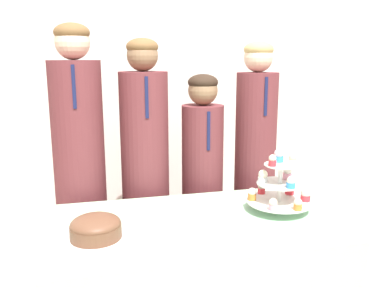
{
  "coord_description": "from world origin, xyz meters",
  "views": [
    {
      "loc": [
        -0.42,
        -1.31,
        1.48
      ],
      "look_at": [
        -0.0,
        0.41,
        1.1
      ],
      "focal_mm": 38.0,
      "sensor_mm": 36.0,
      "label": 1
    }
  ],
  "objects_px": {
    "student_1": "(146,183)",
    "student_2": "(202,193)",
    "cupcake_stand": "(280,186)",
    "student_3": "(254,175)",
    "cake_knife": "(131,262)",
    "student_0": "(81,182)",
    "round_cake": "(96,229)"
  },
  "relations": [
    {
      "from": "cake_knife",
      "to": "student_0",
      "type": "distance_m",
      "value": 0.92
    },
    {
      "from": "cupcake_stand",
      "to": "student_1",
      "type": "height_order",
      "value": "student_1"
    },
    {
      "from": "student_0",
      "to": "student_3",
      "type": "height_order",
      "value": "student_0"
    },
    {
      "from": "student_1",
      "to": "student_2",
      "type": "height_order",
      "value": "student_1"
    },
    {
      "from": "cake_knife",
      "to": "student_1",
      "type": "xyz_separation_m",
      "value": [
        0.17,
        0.9,
        0.01
      ]
    },
    {
      "from": "round_cake",
      "to": "cupcake_stand",
      "type": "xyz_separation_m",
      "value": [
        0.88,
        0.13,
        0.07
      ]
    },
    {
      "from": "student_0",
      "to": "student_1",
      "type": "bearing_deg",
      "value": -0.0
    },
    {
      "from": "cake_knife",
      "to": "student_2",
      "type": "height_order",
      "value": "student_2"
    },
    {
      "from": "student_1",
      "to": "round_cake",
      "type": "bearing_deg",
      "value": -113.21
    },
    {
      "from": "round_cake",
      "to": "student_2",
      "type": "bearing_deg",
      "value": 46.85
    },
    {
      "from": "student_2",
      "to": "student_3",
      "type": "xyz_separation_m",
      "value": [
        0.34,
        0.0,
        0.09
      ]
    },
    {
      "from": "cupcake_stand",
      "to": "student_3",
      "type": "xyz_separation_m",
      "value": [
        0.09,
        0.55,
        -0.11
      ]
    },
    {
      "from": "round_cake",
      "to": "cake_knife",
      "type": "height_order",
      "value": "round_cake"
    },
    {
      "from": "cake_knife",
      "to": "student_0",
      "type": "bearing_deg",
      "value": 104.74
    },
    {
      "from": "cake_knife",
      "to": "cupcake_stand",
      "type": "xyz_separation_m",
      "value": [
        0.76,
        0.35,
        0.12
      ]
    },
    {
      "from": "student_0",
      "to": "student_2",
      "type": "relative_size",
      "value": 1.19
    },
    {
      "from": "cupcake_stand",
      "to": "student_1",
      "type": "relative_size",
      "value": 0.2
    },
    {
      "from": "cake_knife",
      "to": "student_0",
      "type": "relative_size",
      "value": 0.19
    },
    {
      "from": "cupcake_stand",
      "to": "student_2",
      "type": "xyz_separation_m",
      "value": [
        -0.24,
        0.55,
        -0.2
      ]
    },
    {
      "from": "student_2",
      "to": "round_cake",
      "type": "bearing_deg",
      "value": -133.15
    },
    {
      "from": "cupcake_stand",
      "to": "student_3",
      "type": "height_order",
      "value": "student_3"
    },
    {
      "from": "student_1",
      "to": "student_3",
      "type": "bearing_deg",
      "value": -0.0
    },
    {
      "from": "cake_knife",
      "to": "cupcake_stand",
      "type": "distance_m",
      "value": 0.84
    },
    {
      "from": "student_3",
      "to": "round_cake",
      "type": "bearing_deg",
      "value": -145.12
    },
    {
      "from": "cupcake_stand",
      "to": "student_0",
      "type": "distance_m",
      "value": 1.1
    },
    {
      "from": "round_cake",
      "to": "student_0",
      "type": "xyz_separation_m",
      "value": [
        -0.07,
        0.68,
        0.0
      ]
    },
    {
      "from": "student_1",
      "to": "student_0",
      "type": "bearing_deg",
      "value": 180.0
    },
    {
      "from": "cake_knife",
      "to": "student_1",
      "type": "bearing_deg",
      "value": 81.77
    },
    {
      "from": "student_2",
      "to": "student_3",
      "type": "height_order",
      "value": "student_3"
    },
    {
      "from": "cake_knife",
      "to": "student_1",
      "type": "height_order",
      "value": "student_1"
    },
    {
      "from": "round_cake",
      "to": "student_1",
      "type": "distance_m",
      "value": 0.74
    },
    {
      "from": "student_3",
      "to": "cupcake_stand",
      "type": "bearing_deg",
      "value": -99.75
    }
  ]
}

